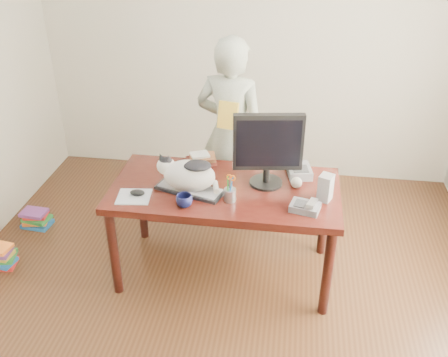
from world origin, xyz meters
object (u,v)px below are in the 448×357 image
(calculator, at_px, (299,170))
(speaker, at_px, (326,188))
(monitor, at_px, (268,146))
(book_stack, at_px, (201,159))
(phone, at_px, (306,207))
(baseball, at_px, (296,182))
(coffee_mug, at_px, (184,201))
(keyboard, at_px, (190,189))
(pen_cup, at_px, (230,193))
(cat, at_px, (187,174))
(person, at_px, (231,134))
(book_pile_b, at_px, (36,219))
(desk, at_px, (227,199))
(mouse, at_px, (137,193))

(calculator, bearing_deg, speaker, -72.26)
(monitor, relative_size, book_stack, 2.11)
(phone, relative_size, baseball, 2.70)
(coffee_mug, height_order, calculator, coffee_mug)
(keyboard, relative_size, baseball, 6.36)
(speaker, distance_m, book_stack, 1.00)
(pen_cup, relative_size, calculator, 0.82)
(monitor, bearing_deg, coffee_mug, -154.52)
(monitor, xyz_separation_m, baseball, (0.21, -0.00, -0.26))
(pen_cup, bearing_deg, keyboard, 164.55)
(keyboard, relative_size, calculator, 2.03)
(cat, distance_m, person, 0.86)
(book_pile_b, bearing_deg, speaker, -9.74)
(pen_cup, relative_size, speaker, 1.08)
(cat, xyz_separation_m, monitor, (0.53, 0.16, 0.17))
(desk, xyz_separation_m, book_pile_b, (-1.72, 0.27, -0.53))
(pen_cup, height_order, phone, pen_cup)
(speaker, bearing_deg, phone, -107.42)
(cat, xyz_separation_m, person, (0.19, 0.83, -0.07))
(speaker, xyz_separation_m, calculator, (-0.17, 0.33, -0.06))
(phone, relative_size, speaker, 1.14)
(cat, height_order, speaker, cat)
(speaker, xyz_separation_m, person, (-0.75, 0.81, -0.03))
(speaker, bearing_deg, mouse, -151.37)
(mouse, bearing_deg, keyboard, 11.30)
(speaker, bearing_deg, desk, -169.03)
(phone, bearing_deg, coffee_mug, -161.31)
(calculator, xyz_separation_m, book_pile_b, (-2.23, 0.09, -0.71))
(cat, distance_m, baseball, 0.76)
(keyboard, height_order, calculator, calculator)
(pen_cup, relative_size, book_stack, 0.80)
(keyboard, bearing_deg, desk, 51.58)
(phone, bearing_deg, speaker, 63.86)
(baseball, distance_m, book_stack, 0.77)
(monitor, distance_m, pen_cup, 0.41)
(monitor, xyz_separation_m, book_pile_b, (-2.00, 0.28, -0.98))
(mouse, bearing_deg, book_stack, 49.91)
(pen_cup, relative_size, coffee_mug, 1.87)
(keyboard, relative_size, speaker, 2.69)
(pen_cup, xyz_separation_m, person, (-0.12, 0.91, 0.01))
(person, bearing_deg, coffee_mug, 93.27)
(mouse, bearing_deg, calculator, 16.11)
(mouse, relative_size, baseball, 1.38)
(book_pile_b, bearing_deg, phone, -13.82)
(cat, relative_size, person, 0.28)
(keyboard, distance_m, calculator, 0.82)
(book_pile_b, bearing_deg, cat, -16.37)
(monitor, relative_size, book_pile_b, 2.09)
(desk, distance_m, phone, 0.66)
(baseball, relative_size, book_pile_b, 0.31)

